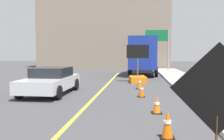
# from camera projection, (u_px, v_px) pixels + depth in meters

# --- Properties ---
(lane_center_stripe) EXTENTS (0.14, 36.00, 0.01)m
(lane_center_stripe) POSITION_uv_depth(u_px,v_px,m) (75.00, 117.00, 8.19)
(lane_center_stripe) COLOR yellow
(lane_center_stripe) RESTS_ON ground
(roadwork_sign) EXTENTS (1.61, 0.30, 2.33)m
(roadwork_sign) POSITION_uv_depth(u_px,v_px,m) (218.00, 92.00, 4.28)
(roadwork_sign) COLOR #593819
(roadwork_sign) RESTS_ON ground
(arrow_board_trailer) EXTENTS (1.60, 1.93, 2.70)m
(arrow_board_trailer) POSITION_uv_depth(u_px,v_px,m) (138.00, 76.00, 17.80)
(arrow_board_trailer) COLOR orange
(arrow_board_trailer) RESTS_ON ground
(box_truck) EXTENTS (2.94, 7.93, 3.57)m
(box_truck) POSITION_uv_depth(u_px,v_px,m) (144.00, 55.00, 23.91)
(box_truck) COLOR black
(box_truck) RESTS_ON ground
(pickup_car) EXTENTS (2.16, 4.52, 1.38)m
(pickup_car) POSITION_uv_depth(u_px,v_px,m) (51.00, 81.00, 12.83)
(pickup_car) COLOR silver
(pickup_car) RESTS_ON ground
(highway_guide_sign) EXTENTS (2.79, 0.18, 5.00)m
(highway_guide_sign) POSITION_uv_depth(u_px,v_px,m) (162.00, 42.00, 28.97)
(highway_guide_sign) COLOR gray
(highway_guide_sign) RESTS_ON ground
(far_building_block) EXTENTS (18.03, 9.29, 10.47)m
(far_building_block) POSITION_uv_depth(u_px,v_px,m) (106.00, 32.00, 36.97)
(far_building_block) COLOR gray
(far_building_block) RESTS_ON ground
(traffic_cone_near_sign) EXTENTS (0.36, 0.36, 0.75)m
(traffic_cone_near_sign) POSITION_uv_depth(u_px,v_px,m) (167.00, 124.00, 6.16)
(traffic_cone_near_sign) COLOR black
(traffic_cone_near_sign) RESTS_ON ground
(traffic_cone_mid_lane) EXTENTS (0.36, 0.36, 0.62)m
(traffic_cone_mid_lane) POSITION_uv_depth(u_px,v_px,m) (157.00, 105.00, 8.73)
(traffic_cone_mid_lane) COLOR black
(traffic_cone_mid_lane) RESTS_ON ground
(traffic_cone_far_lane) EXTENTS (0.36, 0.36, 0.71)m
(traffic_cone_far_lane) POSITION_uv_depth(u_px,v_px,m) (141.00, 90.00, 11.97)
(traffic_cone_far_lane) COLOR black
(traffic_cone_far_lane) RESTS_ON ground
(traffic_cone_curbside) EXTENTS (0.36, 0.36, 0.78)m
(traffic_cone_curbside) POSITION_uv_depth(u_px,v_px,m) (139.00, 83.00, 14.54)
(traffic_cone_curbside) COLOR black
(traffic_cone_curbside) RESTS_ON ground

